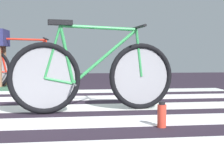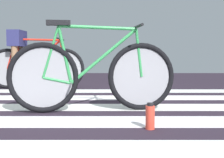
{
  "view_description": "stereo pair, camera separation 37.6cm",
  "coord_description": "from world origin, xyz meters",
  "px_view_note": "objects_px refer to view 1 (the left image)",
  "views": [
    {
      "loc": [
        0.23,
        -3.12,
        0.59
      ],
      "look_at": [
        0.61,
        0.07,
        0.34
      ],
      "focal_mm": 46.52,
      "sensor_mm": 36.0,
      "label": 1
    },
    {
      "loc": [
        0.6,
        -3.12,
        0.59
      ],
      "look_at": [
        0.61,
        0.07,
        0.34
      ],
      "focal_mm": 46.52,
      "sensor_mm": 36.0,
      "label": 2
    }
  ],
  "objects_px": {
    "bicycle_2_of_2": "(20,68)",
    "cyclist_2_of_2": "(1,51)",
    "water_bottle": "(162,115)",
    "bicycle_1_of_2": "(95,75)"
  },
  "relations": [
    {
      "from": "bicycle_1_of_2",
      "to": "cyclist_2_of_2",
      "type": "bearing_deg",
      "value": 115.85
    },
    {
      "from": "cyclist_2_of_2",
      "to": "water_bottle",
      "type": "bearing_deg",
      "value": -53.22
    },
    {
      "from": "cyclist_2_of_2",
      "to": "water_bottle",
      "type": "relative_size",
      "value": 4.93
    },
    {
      "from": "bicycle_2_of_2",
      "to": "water_bottle",
      "type": "relative_size",
      "value": 8.31
    },
    {
      "from": "bicycle_2_of_2",
      "to": "cyclist_2_of_2",
      "type": "distance_m",
      "value": 0.42
    },
    {
      "from": "bicycle_1_of_2",
      "to": "bicycle_2_of_2",
      "type": "height_order",
      "value": "same"
    },
    {
      "from": "bicycle_2_of_2",
      "to": "cyclist_2_of_2",
      "type": "relative_size",
      "value": 1.68
    },
    {
      "from": "water_bottle",
      "to": "cyclist_2_of_2",
      "type": "bearing_deg",
      "value": 124.17
    },
    {
      "from": "cyclist_2_of_2",
      "to": "bicycle_2_of_2",
      "type": "bearing_deg",
      "value": 0.0
    },
    {
      "from": "bicycle_2_of_2",
      "to": "water_bottle",
      "type": "xyz_separation_m",
      "value": [
        1.66,
        -2.88,
        -0.29
      ]
    }
  ]
}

